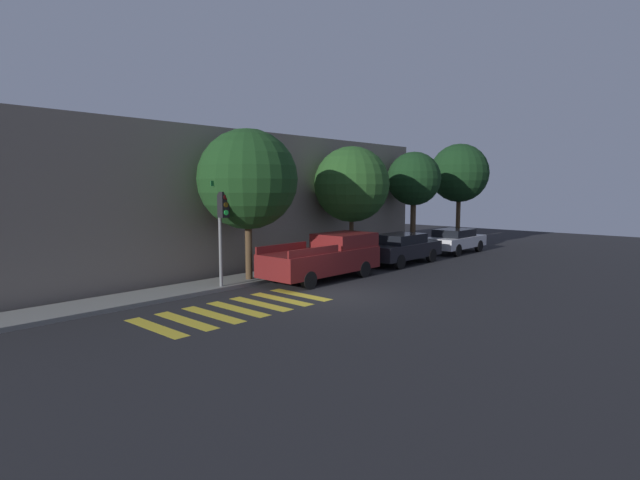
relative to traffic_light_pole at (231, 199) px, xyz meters
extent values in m
plane|color=black|center=(1.56, -3.37, -3.25)|extent=(60.00, 60.00, 0.00)
cube|color=slate|center=(1.56, 0.73, -3.18)|extent=(26.00, 1.80, 0.14)
cube|color=slate|center=(1.56, 5.03, -0.24)|extent=(26.00, 6.00, 6.02)
cube|color=gold|center=(-4.52, -2.57, -3.25)|extent=(0.45, 2.60, 0.00)
cube|color=gold|center=(-3.62, -2.57, -3.25)|extent=(0.45, 2.60, 0.00)
cube|color=gold|center=(-2.72, -2.57, -3.25)|extent=(0.45, 2.60, 0.00)
cube|color=gold|center=(-1.82, -2.57, -3.25)|extent=(0.45, 2.60, 0.00)
cube|color=gold|center=(-0.92, -2.57, -3.25)|extent=(0.45, 2.60, 0.00)
cube|color=gold|center=(-0.02, -2.57, -3.25)|extent=(0.45, 2.60, 0.00)
cube|color=gold|center=(0.88, -2.57, -3.25)|extent=(0.45, 2.60, 0.00)
cylinder|color=slate|center=(-0.44, 0.08, -0.88)|extent=(0.12, 0.12, 4.75)
cube|color=black|center=(-0.44, -0.13, -0.20)|extent=(0.30, 0.30, 0.90)
cylinder|color=#4C0C0C|center=(-0.44, -0.29, 0.07)|extent=(0.18, 0.02, 0.18)
cylinder|color=#593D0A|center=(-0.44, -0.29, -0.20)|extent=(0.18, 0.02, 0.18)
cylinder|color=#26E54C|center=(-0.44, -0.29, -0.47)|extent=(0.18, 0.02, 0.18)
cube|color=#19662D|center=(-0.44, 0.08, 0.54)|extent=(0.70, 0.02, 0.18)
cylinder|color=slate|center=(0.45, 0.08, 1.35)|extent=(1.78, 0.08, 0.08)
sphere|color=#F9E5B2|center=(1.34, 0.08, 1.25)|extent=(0.36, 0.36, 0.36)
cube|color=maroon|center=(3.38, -1.27, -2.49)|extent=(5.24, 1.93, 0.87)
cube|color=maroon|center=(4.82, -1.27, -1.77)|extent=(2.36, 1.77, 0.57)
cube|color=maroon|center=(2.07, -0.42, -1.91)|extent=(2.62, 0.08, 0.28)
cube|color=maroon|center=(2.07, -2.11, -1.91)|extent=(2.62, 0.08, 0.28)
cylinder|color=black|center=(5.00, -0.39, -2.92)|extent=(0.66, 0.22, 0.66)
cylinder|color=black|center=(5.00, -2.14, -2.92)|extent=(0.66, 0.22, 0.66)
cylinder|color=black|center=(1.75, -0.39, -2.92)|extent=(0.66, 0.22, 0.66)
cylinder|color=black|center=(1.75, -2.14, -2.92)|extent=(0.66, 0.22, 0.66)
cube|color=black|center=(9.11, -1.27, -2.59)|extent=(4.53, 1.82, 0.67)
cube|color=black|center=(9.00, -1.27, -2.03)|extent=(2.35, 1.60, 0.44)
cylinder|color=black|center=(10.52, -0.45, -2.92)|extent=(0.66, 0.22, 0.66)
cylinder|color=black|center=(10.52, -2.09, -2.92)|extent=(0.66, 0.22, 0.66)
cylinder|color=black|center=(7.71, -0.45, -2.92)|extent=(0.66, 0.22, 0.66)
cylinder|color=black|center=(7.71, -2.09, -2.92)|extent=(0.66, 0.22, 0.66)
cube|color=silver|center=(14.53, -1.27, -2.63)|extent=(4.22, 1.81, 0.59)
cube|color=black|center=(14.42, -1.27, -2.12)|extent=(2.19, 1.59, 0.42)
cylinder|color=black|center=(15.83, -0.45, -2.92)|extent=(0.66, 0.22, 0.66)
cylinder|color=black|center=(15.83, -2.08, -2.92)|extent=(0.66, 0.22, 0.66)
cylinder|color=black|center=(13.22, -0.45, -2.92)|extent=(0.66, 0.22, 0.66)
cylinder|color=black|center=(13.22, -2.08, -2.92)|extent=(0.66, 0.22, 0.66)
cylinder|color=#4C3823|center=(1.15, 0.47, -1.99)|extent=(0.26, 0.26, 2.53)
sphere|color=#193D19|center=(1.15, 0.47, 0.70)|extent=(3.80, 3.80, 3.80)
cylinder|color=#42301E|center=(7.44, 0.47, -2.02)|extent=(0.21, 0.21, 2.46)
sphere|color=#234C1E|center=(7.44, 0.47, 0.54)|extent=(3.56, 3.56, 3.56)
cylinder|color=#4C3823|center=(12.91, 0.47, -1.74)|extent=(0.30, 0.30, 3.02)
sphere|color=#143316|center=(12.91, 0.47, 0.87)|extent=(2.95, 2.95, 2.95)
cylinder|color=#4C3823|center=(18.26, 0.47, -1.67)|extent=(0.27, 0.27, 3.17)
sphere|color=#143316|center=(18.26, 0.47, 1.29)|extent=(3.65, 3.65, 3.65)
camera|label=1|loc=(-11.03, -14.32, 0.41)|focal=28.00mm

